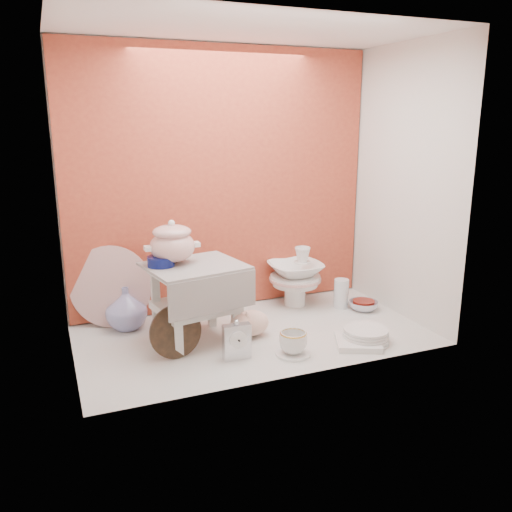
# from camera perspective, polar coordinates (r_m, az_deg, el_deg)

# --- Properties ---
(ground) EXTENTS (1.80, 1.80, 0.00)m
(ground) POSITION_cam_1_polar(r_m,az_deg,el_deg) (2.84, -0.23, -8.37)
(ground) COLOR silver
(ground) RESTS_ON ground
(niche_shell) EXTENTS (1.86, 1.03, 1.53)m
(niche_shell) POSITION_cam_1_polar(r_m,az_deg,el_deg) (2.79, -1.65, 10.95)
(niche_shell) COLOR #BE4E2F
(niche_shell) RESTS_ON ground
(step_stool) EXTENTS (0.52, 0.47, 0.40)m
(step_stool) POSITION_cam_1_polar(r_m,az_deg,el_deg) (2.71, -6.46, -5.02)
(step_stool) COLOR silver
(step_stool) RESTS_ON ground
(soup_tureen) EXTENTS (0.34, 0.34, 0.22)m
(soup_tureen) POSITION_cam_1_polar(r_m,az_deg,el_deg) (2.66, -8.93, 1.50)
(soup_tureen) COLOR white
(soup_tureen) RESTS_ON step_stool
(cobalt_bowl) EXTENTS (0.13, 0.13, 0.05)m
(cobalt_bowl) POSITION_cam_1_polar(r_m,az_deg,el_deg) (2.65, -10.11, -0.55)
(cobalt_bowl) COLOR #0B1253
(cobalt_bowl) RESTS_ON step_stool
(floral_platter) EXTENTS (0.45, 0.24, 0.44)m
(floral_platter) POSITION_cam_1_polar(r_m,az_deg,el_deg) (2.99, -15.26, -3.16)
(floral_platter) COLOR white
(floral_platter) RESTS_ON ground
(blue_white_vase) EXTENTS (0.25, 0.25, 0.23)m
(blue_white_vase) POSITION_cam_1_polar(r_m,az_deg,el_deg) (2.96, -13.68, -5.44)
(blue_white_vase) COLOR white
(blue_white_vase) RESTS_ON ground
(lacquer_tray) EXTENTS (0.26, 0.09, 0.26)m
(lacquer_tray) POSITION_cam_1_polar(r_m,az_deg,el_deg) (2.57, -8.56, -8.01)
(lacquer_tray) COLOR black
(lacquer_tray) RESTS_ON ground
(mantel_clock) EXTENTS (0.13, 0.05, 0.19)m
(mantel_clock) POSITION_cam_1_polar(r_m,az_deg,el_deg) (2.53, -2.07, -8.92)
(mantel_clock) COLOR silver
(mantel_clock) RESTS_ON ground
(plush_pig) EXTENTS (0.29, 0.23, 0.15)m
(plush_pig) POSITION_cam_1_polar(r_m,az_deg,el_deg) (2.79, -0.62, -7.13)
(plush_pig) COLOR beige
(plush_pig) RESTS_ON ground
(teacup_saucer) EXTENTS (0.22, 0.22, 0.01)m
(teacup_saucer) POSITION_cam_1_polar(r_m,az_deg,el_deg) (2.61, 3.96, -10.35)
(teacup_saucer) COLOR white
(teacup_saucer) RESTS_ON ground
(gold_rim_teacup) EXTENTS (0.16, 0.16, 0.11)m
(gold_rim_teacup) POSITION_cam_1_polar(r_m,az_deg,el_deg) (2.59, 3.98, -9.16)
(gold_rim_teacup) COLOR white
(gold_rim_teacup) RESTS_ON teacup_saucer
(lattice_dish) EXTENTS (0.28, 0.28, 0.03)m
(lattice_dish) POSITION_cam_1_polar(r_m,az_deg,el_deg) (2.76, 10.82, -9.02)
(lattice_dish) COLOR white
(lattice_dish) RESTS_ON ground
(dinner_plate_stack) EXTENTS (0.31, 0.31, 0.07)m
(dinner_plate_stack) POSITION_cam_1_polar(r_m,az_deg,el_deg) (2.79, 11.61, -8.28)
(dinner_plate_stack) COLOR white
(dinner_plate_stack) RESTS_ON ground
(crystal_bowl) EXTENTS (0.21, 0.21, 0.05)m
(crystal_bowl) POSITION_cam_1_polar(r_m,az_deg,el_deg) (3.23, 11.39, -5.21)
(crystal_bowl) COLOR silver
(crystal_bowl) RESTS_ON ground
(clear_glass_vase) EXTENTS (0.10, 0.10, 0.17)m
(clear_glass_vase) POSITION_cam_1_polar(r_m,az_deg,el_deg) (3.23, 9.07, -3.97)
(clear_glass_vase) COLOR silver
(clear_glass_vase) RESTS_ON ground
(porcelain_tower) EXTENTS (0.39, 0.39, 0.36)m
(porcelain_tower) POSITION_cam_1_polar(r_m,az_deg,el_deg) (3.22, 4.21, -2.19)
(porcelain_tower) COLOR white
(porcelain_tower) RESTS_ON ground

